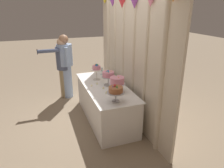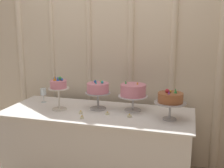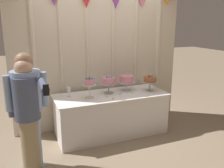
{
  "view_description": "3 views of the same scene",
  "coord_description": "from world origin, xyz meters",
  "px_view_note": "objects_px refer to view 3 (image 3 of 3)",
  "views": [
    {
      "loc": [
        3.69,
        -1.07,
        2.25
      ],
      "look_at": [
        0.12,
        0.21,
        0.81
      ],
      "focal_mm": 33.08,
      "sensor_mm": 36.0,
      "label": 1
    },
    {
      "loc": [
        0.91,
        -2.52,
        1.63
      ],
      "look_at": [
        0.14,
        0.17,
        1.03
      ],
      "focal_mm": 44.27,
      "sensor_mm": 36.0,
      "label": 2
    },
    {
      "loc": [
        -1.5,
        -3.62,
        1.98
      ],
      "look_at": [
        0.04,
        0.16,
        0.91
      ],
      "focal_mm": 38.38,
      "sensor_mm": 36.0,
      "label": 3
    }
  ],
  "objects_px": {
    "tealight_near_right": "(120,94)",
    "guest_man_dark_suit": "(28,109)",
    "tealight_near_left": "(113,99)",
    "tealight_far_left": "(107,97)",
    "cake_display_midright": "(126,79)",
    "guest_man_pink_jacket": "(28,112)",
    "cake_display_rightmost": "(150,80)",
    "wine_glass": "(69,90)",
    "cake_display_midleft": "(109,82)",
    "tealight_far_right": "(132,93)",
    "cake_display_leftmost": "(89,84)",
    "cake_table": "(111,114)"
  },
  "relations": [
    {
      "from": "tealight_far_left",
      "to": "tealight_far_right",
      "type": "distance_m",
      "value": 0.5
    },
    {
      "from": "cake_display_rightmost",
      "to": "cake_display_midleft",
      "type": "bearing_deg",
      "value": 170.44
    },
    {
      "from": "cake_display_midright",
      "to": "wine_glass",
      "type": "height_order",
      "value": "cake_display_midright"
    },
    {
      "from": "wine_glass",
      "to": "cake_display_midleft",
      "type": "bearing_deg",
      "value": -5.98
    },
    {
      "from": "cake_display_midleft",
      "to": "cake_display_midright",
      "type": "relative_size",
      "value": 0.99
    },
    {
      "from": "cake_display_rightmost",
      "to": "guest_man_dark_suit",
      "type": "relative_size",
      "value": 0.19
    },
    {
      "from": "cake_display_leftmost",
      "to": "wine_glass",
      "type": "relative_size",
      "value": 2.18
    },
    {
      "from": "cake_display_midright",
      "to": "cake_display_rightmost",
      "type": "xyz_separation_m",
      "value": [
        0.39,
        -0.18,
        -0.0
      ]
    },
    {
      "from": "guest_man_dark_suit",
      "to": "tealight_far_right",
      "type": "bearing_deg",
      "value": 15.49
    },
    {
      "from": "cake_display_rightmost",
      "to": "wine_glass",
      "type": "xyz_separation_m",
      "value": [
        -1.46,
        0.2,
        -0.08
      ]
    },
    {
      "from": "cake_display_leftmost",
      "to": "cake_display_midleft",
      "type": "distance_m",
      "value": 0.42
    },
    {
      "from": "cake_display_midright",
      "to": "tealight_near_right",
      "type": "bearing_deg",
      "value": -137.83
    },
    {
      "from": "wine_glass",
      "to": "tealight_near_left",
      "type": "distance_m",
      "value": 0.77
    },
    {
      "from": "cake_display_leftmost",
      "to": "tealight_near_right",
      "type": "height_order",
      "value": "cake_display_leftmost"
    },
    {
      "from": "tealight_near_right",
      "to": "guest_man_pink_jacket",
      "type": "relative_size",
      "value": 0.03
    },
    {
      "from": "cake_table",
      "to": "tealight_far_right",
      "type": "xyz_separation_m",
      "value": [
        0.37,
        -0.09,
        0.38
      ]
    },
    {
      "from": "cake_display_leftmost",
      "to": "guest_man_dark_suit",
      "type": "bearing_deg",
      "value": -152.19
    },
    {
      "from": "cake_display_leftmost",
      "to": "tealight_near_right",
      "type": "relative_size",
      "value": 8.3
    },
    {
      "from": "tealight_far_left",
      "to": "tealight_near_left",
      "type": "relative_size",
      "value": 1.09
    },
    {
      "from": "cake_display_rightmost",
      "to": "tealight_far_left",
      "type": "bearing_deg",
      "value": -175.17
    },
    {
      "from": "guest_man_dark_suit",
      "to": "guest_man_pink_jacket",
      "type": "relative_size",
      "value": 1.05
    },
    {
      "from": "cake_display_midright",
      "to": "guest_man_dark_suit",
      "type": "height_order",
      "value": "guest_man_dark_suit"
    },
    {
      "from": "cake_display_midright",
      "to": "guest_man_dark_suit",
      "type": "relative_size",
      "value": 0.2
    },
    {
      "from": "cake_display_leftmost",
      "to": "cake_display_midleft",
      "type": "relative_size",
      "value": 1.16
    },
    {
      "from": "cake_table",
      "to": "tealight_near_left",
      "type": "xyz_separation_m",
      "value": [
        -0.07,
        -0.26,
        0.38
      ]
    },
    {
      "from": "cake_display_midright",
      "to": "guest_man_pink_jacket",
      "type": "height_order",
      "value": "guest_man_pink_jacket"
    },
    {
      "from": "wine_glass",
      "to": "tealight_far_left",
      "type": "xyz_separation_m",
      "value": [
        0.58,
        -0.28,
        -0.11
      ]
    },
    {
      "from": "cake_display_midleft",
      "to": "cake_display_rightmost",
      "type": "bearing_deg",
      "value": -9.56
    },
    {
      "from": "tealight_far_left",
      "to": "tealight_near_right",
      "type": "relative_size",
      "value": 0.94
    },
    {
      "from": "tealight_far_right",
      "to": "cake_display_leftmost",
      "type": "bearing_deg",
      "value": 177.41
    },
    {
      "from": "cake_display_midleft",
      "to": "tealight_near_left",
      "type": "height_order",
      "value": "cake_display_midleft"
    },
    {
      "from": "cake_display_midleft",
      "to": "guest_man_dark_suit",
      "type": "xyz_separation_m",
      "value": [
        -1.39,
        -0.66,
        -0.08
      ]
    },
    {
      "from": "cake_display_rightmost",
      "to": "tealight_far_right",
      "type": "xyz_separation_m",
      "value": [
        -0.38,
        -0.04,
        -0.19
      ]
    },
    {
      "from": "cake_display_leftmost",
      "to": "tealight_far_right",
      "type": "relative_size",
      "value": 7.79
    },
    {
      "from": "tealight_near_right",
      "to": "guest_man_dark_suit",
      "type": "distance_m",
      "value": 1.63
    },
    {
      "from": "wine_glass",
      "to": "tealight_near_left",
      "type": "relative_size",
      "value": 4.39
    },
    {
      "from": "wine_glass",
      "to": "tealight_near_left",
      "type": "height_order",
      "value": "wine_glass"
    },
    {
      "from": "wine_glass",
      "to": "guest_man_pink_jacket",
      "type": "relative_size",
      "value": 0.11
    },
    {
      "from": "tealight_far_left",
      "to": "tealight_far_right",
      "type": "xyz_separation_m",
      "value": [
        0.5,
        0.04,
        -0.0
      ]
    },
    {
      "from": "cake_display_midleft",
      "to": "tealight_near_right",
      "type": "bearing_deg",
      "value": -45.18
    },
    {
      "from": "cake_display_midleft",
      "to": "tealight_far_left",
      "type": "xyz_separation_m",
      "value": [
        -0.12,
        -0.2,
        -0.2
      ]
    },
    {
      "from": "cake_display_midleft",
      "to": "tealight_far_left",
      "type": "distance_m",
      "value": 0.31
    },
    {
      "from": "cake_display_midright",
      "to": "tealight_far_right",
      "type": "height_order",
      "value": "cake_display_midright"
    },
    {
      "from": "cake_display_leftmost",
      "to": "cake_display_rightmost",
      "type": "bearing_deg",
      "value": 0.15
    },
    {
      "from": "cake_display_midleft",
      "to": "guest_man_pink_jacket",
      "type": "bearing_deg",
      "value": -152.86
    },
    {
      "from": "cake_display_midright",
      "to": "guest_man_pink_jacket",
      "type": "relative_size",
      "value": 0.21
    },
    {
      "from": "tealight_near_left",
      "to": "tealight_far_left",
      "type": "bearing_deg",
      "value": 116.85
    },
    {
      "from": "wine_glass",
      "to": "tealight_far_right",
      "type": "distance_m",
      "value": 1.11
    },
    {
      "from": "cake_display_rightmost",
      "to": "cake_display_midright",
      "type": "bearing_deg",
      "value": 155.85
    },
    {
      "from": "cake_display_midleft",
      "to": "tealight_far_left",
      "type": "bearing_deg",
      "value": -120.05
    }
  ]
}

